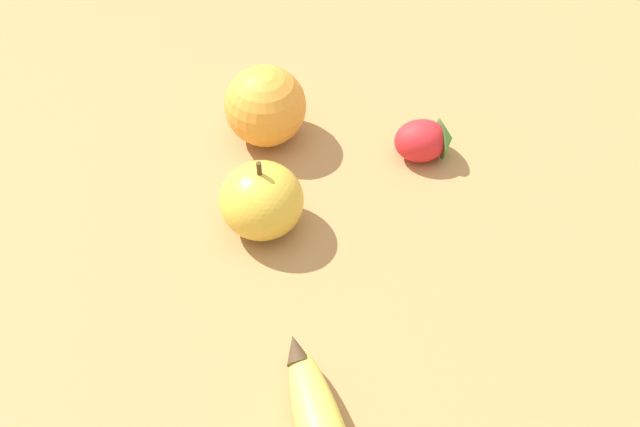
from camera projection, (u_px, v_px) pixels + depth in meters
name	position (u px, v px, depth m)	size (l,w,h in m)	color
ground_plane	(322.00, 384.00, 0.69)	(3.00, 3.00, 0.00)	#A87A47
orange	(265.00, 106.00, 0.84)	(0.08, 0.08, 0.08)	orange
strawberry	(425.00, 140.00, 0.84)	(0.07, 0.07, 0.04)	red
apple	(261.00, 200.00, 0.77)	(0.07, 0.07, 0.08)	gold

